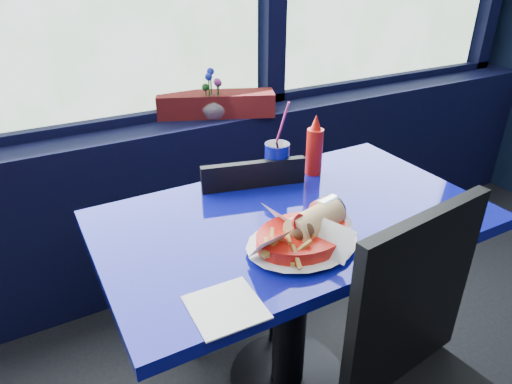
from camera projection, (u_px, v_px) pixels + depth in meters
name	position (u px, v px, depth m)	size (l,w,h in m)	color
window_sill	(136.00, 211.00, 2.13)	(5.00, 0.26, 0.80)	black
near_table	(292.00, 261.00, 1.50)	(1.20, 0.70, 0.75)	black
chair_near_back	(235.00, 238.00, 1.78)	(0.46, 0.46, 0.84)	black
planter_box	(216.00, 104.00, 2.10)	(0.53, 0.13, 0.11)	maroon
flower_vase	(213.00, 104.00, 2.05)	(0.12, 0.12, 0.23)	silver
food_basket	(304.00, 235.00, 1.25)	(0.31, 0.31, 0.11)	red
ketchup_bottle	(314.00, 148.00, 1.64)	(0.06, 0.06, 0.22)	red
soda_cup	(277.00, 161.00, 1.60)	(0.09, 0.09, 0.29)	navy
napkin	(226.00, 307.00, 1.04)	(0.16, 0.16, 0.00)	white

